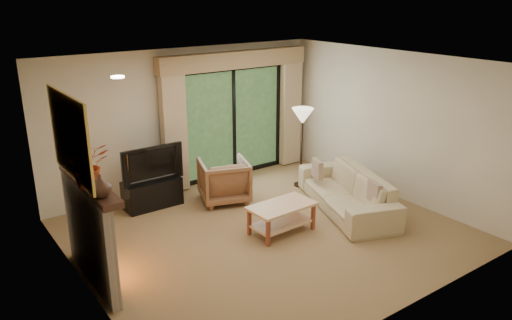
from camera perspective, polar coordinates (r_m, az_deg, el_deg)
floor at (r=7.81m, az=1.30°, el=-8.25°), size 5.50×5.50×0.00m
ceiling at (r=7.02m, az=1.46°, el=11.02°), size 5.50×5.50×0.00m
wall_back at (r=9.35m, az=-7.92°, el=4.69°), size 5.00×0.00×5.00m
wall_front at (r=5.65m, az=16.89°, el=-5.50°), size 5.00×0.00×5.00m
wall_left at (r=6.15m, az=-19.58°, el=-3.77°), size 0.00×5.00×5.00m
wall_right at (r=9.17m, az=15.26°, el=3.92°), size 0.00×5.00×5.00m
fireplace at (r=6.61m, az=-18.51°, el=-7.94°), size 0.24×1.70×1.37m
mirror at (r=6.14m, az=-20.46°, el=2.51°), size 0.07×1.45×1.02m
sliding_door at (r=9.85m, az=-2.59°, el=4.36°), size 2.26×0.10×2.16m
curtain_left at (r=9.08m, az=-9.36°, el=3.54°), size 0.45×0.18×2.35m
curtain_right at (r=10.52m, az=3.93°, el=5.83°), size 0.45×0.18×2.35m
cornice at (r=9.54m, az=-2.39°, el=11.37°), size 3.20×0.24×0.32m
media_console at (r=8.79m, az=-11.77°, el=-3.73°), size 0.97×0.44×0.49m
tv at (r=8.59m, az=-12.01°, el=-0.31°), size 1.08×0.14×0.62m
armchair at (r=8.80m, az=-3.69°, el=-2.35°), size 1.04×1.05×0.76m
sofa at (r=8.59m, az=10.32°, el=-3.51°), size 1.65×2.47×0.67m
pillow_near at (r=8.04m, az=13.39°, el=-3.61°), size 0.20×0.35×0.34m
pillow_far at (r=8.90m, az=7.02°, el=-1.04°), size 0.20×0.34×0.33m
coffee_table at (r=7.72m, az=2.94°, el=-6.68°), size 1.04×0.59×0.46m
floor_lamp at (r=9.39m, az=5.25°, el=1.41°), size 0.48×0.48×1.51m
vase at (r=5.78m, az=-17.39°, el=-2.83°), size 0.27×0.27×0.26m
branches at (r=6.08m, az=-18.67°, el=-0.55°), size 0.50×0.44×0.53m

